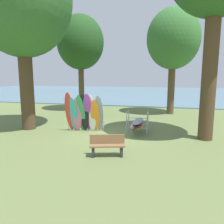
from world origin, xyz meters
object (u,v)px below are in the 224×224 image
leaning_board_pile (84,113)px  tree_mid_behind (80,43)px  park_bench (107,145)px  tree_far_left_back (173,39)px  board_storage_rack (137,124)px

leaning_board_pile → tree_mid_behind: bearing=112.7°
tree_mid_behind → leaning_board_pile: size_ratio=3.73×
park_bench → tree_mid_behind: bearing=116.4°
leaning_board_pile → tree_far_left_back: bearing=56.2°
tree_far_left_back → board_storage_rack: (-1.84, -6.94, -5.44)m
tree_mid_behind → park_bench: tree_mid_behind is taller
tree_mid_behind → tree_far_left_back: (7.94, -0.16, -0.02)m
tree_far_left_back → leaning_board_pile: 10.03m
tree_mid_behind → leaning_board_pile: tree_mid_behind is taller
tree_mid_behind → board_storage_rack: 10.84m
tree_mid_behind → park_bench: bearing=-63.6°
tree_mid_behind → tree_far_left_back: bearing=-1.1°
board_storage_rack → park_bench: (-0.71, -3.77, -0.10)m
tree_mid_behind → board_storage_rack: tree_mid_behind is taller
tree_mid_behind → leaning_board_pile: (3.09, -7.41, -4.96)m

